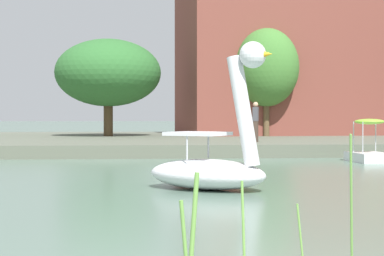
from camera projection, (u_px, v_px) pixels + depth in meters
name	position (u px, v px, depth m)	size (l,w,h in m)	color
shore_bank_far	(157.00, 141.00, 35.89)	(117.84, 22.61, 0.52)	#5B6051
swan_boat	(212.00, 160.00, 14.14)	(3.12, 2.78, 3.21)	white
pedal_boat_lime	(369.00, 149.00, 22.92)	(1.30, 1.94, 1.54)	white
tree_sapling_by_fence	(266.00, 68.00, 36.10)	(5.02, 5.02, 6.07)	brown
tree_broadleaf_behind_dock	(108.00, 73.00, 36.17)	(8.28, 8.26, 5.47)	#4C3823
person_on_path	(256.00, 121.00, 27.74)	(0.29, 0.29, 1.73)	#47382D
apartment_block	(320.00, 33.00, 41.56)	(17.66, 9.39, 13.06)	brown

